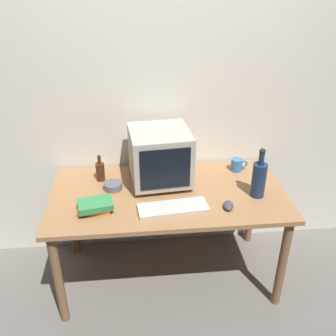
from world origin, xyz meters
TOP-DOWN VIEW (x-y plane):
  - ground_plane at (0.00, 0.00)m, footprint 6.00×6.00m
  - back_wall at (0.00, 0.45)m, footprint 4.00×0.08m
  - desk at (0.00, 0.00)m, footprint 1.51×0.77m
  - crt_monitor at (-0.04, 0.14)m, footprint 0.41×0.42m
  - keyboard at (0.01, -0.20)m, footprint 0.43×0.19m
  - computer_mouse at (0.35, -0.21)m, footprint 0.08×0.11m
  - bottle_tall at (0.56, -0.09)m, footprint 0.09×0.09m
  - bottle_short at (-0.44, 0.20)m, footprint 0.06×0.06m
  - book_stack at (-0.45, -0.16)m, footprint 0.22×0.17m
  - mug at (0.52, 0.25)m, footprint 0.12×0.08m
  - cd_spindle at (-0.35, 0.08)m, footprint 0.12×0.12m

SIDE VIEW (x-z plane):
  - ground_plane at x=0.00m, z-range 0.00..0.00m
  - desk at x=0.00m, z-range 0.27..0.98m
  - keyboard at x=0.01m, z-range 0.71..0.73m
  - computer_mouse at x=0.35m, z-range 0.71..0.75m
  - cd_spindle at x=-0.35m, z-range 0.71..0.76m
  - book_stack at x=-0.45m, z-range 0.71..0.78m
  - mug at x=0.52m, z-range 0.71..0.80m
  - bottle_short at x=-0.44m, z-range 0.69..0.88m
  - bottle_tall at x=0.56m, z-range 0.67..1.00m
  - crt_monitor at x=-0.04m, z-range 0.72..1.09m
  - back_wall at x=0.00m, z-range 0.00..2.50m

